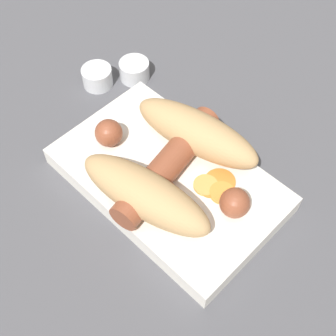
{
  "coord_description": "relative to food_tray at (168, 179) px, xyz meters",
  "views": [
    {
      "loc": [
        0.21,
        -0.21,
        0.45
      ],
      "look_at": [
        0.0,
        0.0,
        0.03
      ],
      "focal_mm": 50.0,
      "sensor_mm": 36.0,
      "label": 1
    }
  ],
  "objects": [
    {
      "name": "sausage",
      "position": [
        0.0,
        -0.0,
        0.03
      ],
      "size": [
        0.19,
        0.17,
        0.03
      ],
      "color": "brown",
      "rests_on": "food_tray"
    },
    {
      "name": "bread_roll",
      "position": [
        0.0,
        0.0,
        0.03
      ],
      "size": [
        0.18,
        0.17,
        0.05
      ],
      "color": "tan",
      "rests_on": "food_tray"
    },
    {
      "name": "ground_plane",
      "position": [
        0.0,
        0.0,
        -0.01
      ],
      "size": [
        3.0,
        3.0,
        0.0
      ],
      "primitive_type": "plane",
      "color": "#4C4C51"
    },
    {
      "name": "condiment_cup_far",
      "position": [
        -0.18,
        0.05,
        -0.0
      ],
      "size": [
        0.04,
        0.04,
        0.03
      ],
      "color": "silver",
      "rests_on": "ground_plane"
    },
    {
      "name": "pickled_veggies",
      "position": [
        0.05,
        0.02,
        0.01
      ],
      "size": [
        0.06,
        0.06,
        0.0
      ],
      "color": "orange",
      "rests_on": "food_tray"
    },
    {
      "name": "food_tray",
      "position": [
        0.0,
        0.0,
        0.0
      ],
      "size": [
        0.25,
        0.15,
        0.02
      ],
      "color": "silver",
      "rests_on": "ground_plane"
    },
    {
      "name": "condiment_cup_near",
      "position": [
        -0.16,
        0.09,
        -0.0
      ],
      "size": [
        0.04,
        0.04,
        0.03
      ],
      "color": "silver",
      "rests_on": "ground_plane"
    }
  ]
}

